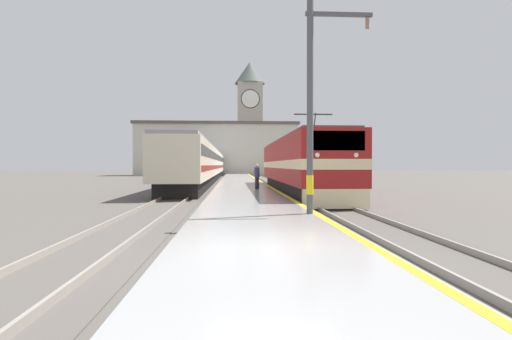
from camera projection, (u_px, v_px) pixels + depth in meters
name	position (u px, v px, depth m)	size (l,w,h in m)	color
ground_plane	(241.00, 185.00, 37.31)	(200.00, 200.00, 0.00)	#514C47
platform	(242.00, 186.00, 32.31)	(3.99, 140.00, 0.36)	#999999
rail_track_near	(284.00, 188.00, 32.52)	(2.84, 140.00, 0.16)	#514C47
rail_track_far	(194.00, 188.00, 32.09)	(2.84, 140.00, 0.16)	#514C47
locomotive_train	(298.00, 166.00, 25.66)	(2.92, 19.26, 4.56)	black
passenger_train	(206.00, 164.00, 46.62)	(2.92, 52.77, 3.67)	black
catenary_mast	(313.00, 100.00, 12.40)	(2.11, 0.22, 7.01)	#4C4C51
person_on_platform	(257.00, 176.00, 25.33)	(0.34, 0.34, 1.58)	#23232D
clock_tower	(250.00, 114.00, 81.18)	(6.16, 6.16, 22.84)	#ADA393
station_building	(217.00, 149.00, 72.57)	(29.36, 6.72, 9.57)	beige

